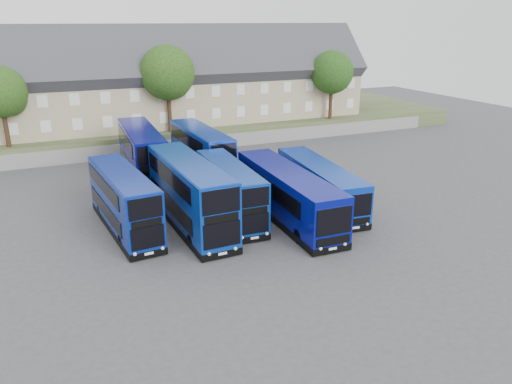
% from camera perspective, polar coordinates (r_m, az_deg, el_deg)
% --- Properties ---
extents(ground, '(120.00, 120.00, 0.00)m').
position_cam_1_polar(ground, '(32.55, -1.56, -5.61)').
color(ground, '#404045').
rests_on(ground, ground).
extents(retaining_wall, '(70.00, 0.40, 1.50)m').
position_cam_1_polar(retaining_wall, '(54.13, -11.31, 5.01)').
color(retaining_wall, slate).
rests_on(retaining_wall, ground).
extents(earth_bank, '(80.00, 20.00, 2.00)m').
position_cam_1_polar(earth_bank, '(63.65, -13.38, 7.19)').
color(earth_bank, '#404E2C').
rests_on(earth_bank, ground).
extents(terrace_row, '(54.00, 10.40, 11.20)m').
position_cam_1_polar(terrace_row, '(58.88, -13.03, 11.81)').
color(terrace_row, tan).
rests_on(terrace_row, earth_bank).
extents(dd_front_left, '(3.26, 10.44, 4.08)m').
position_cam_1_polar(dd_front_left, '(34.60, -14.84, -1.15)').
color(dd_front_left, navy).
rests_on(dd_front_left, ground).
extents(dd_front_mid, '(3.06, 11.69, 4.61)m').
position_cam_1_polar(dd_front_mid, '(34.33, -7.55, -0.35)').
color(dd_front_mid, navy).
rests_on(dd_front_mid, ground).
extents(dd_front_right, '(2.67, 9.93, 3.91)m').
position_cam_1_polar(dd_front_right, '(35.73, -3.00, -0.01)').
color(dd_front_right, navy).
rests_on(dd_front_right, ground).
extents(dd_rear_left, '(3.22, 11.70, 4.61)m').
position_cam_1_polar(dd_rear_left, '(45.23, -12.88, 4.11)').
color(dd_rear_left, '#060B7A').
rests_on(dd_rear_left, ground).
extents(dd_rear_right, '(2.84, 10.94, 4.32)m').
position_cam_1_polar(dd_rear_right, '(45.69, -6.25, 4.44)').
color(dd_rear_right, '#082A94').
rests_on(dd_rear_right, ground).
extents(coach_east_a, '(3.08, 13.03, 3.54)m').
position_cam_1_polar(coach_east_a, '(35.64, 3.61, -0.38)').
color(coach_east_a, '#060D7A').
rests_on(coach_east_a, ground).
extents(coach_east_b, '(3.56, 11.87, 3.20)m').
position_cam_1_polar(coach_east_b, '(38.57, 7.25, 0.77)').
color(coach_east_b, '#082D9F').
rests_on(coach_east_b, ground).
extents(tree_west, '(4.80, 4.80, 7.65)m').
position_cam_1_polar(tree_west, '(52.97, -27.01, 9.97)').
color(tree_west, '#382314').
rests_on(tree_west, earth_bank).
extents(tree_mid, '(5.76, 5.76, 9.18)m').
position_cam_1_polar(tree_mid, '(54.90, -9.97, 13.06)').
color(tree_mid, '#382314').
rests_on(tree_mid, earth_bank).
extents(tree_east, '(5.12, 5.12, 8.16)m').
position_cam_1_polar(tree_east, '(62.46, 8.74, 13.20)').
color(tree_east, '#382314').
rests_on(tree_east, earth_bank).
extents(tree_far, '(5.44, 5.44, 8.67)m').
position_cam_1_polar(tree_far, '(71.52, 9.88, 14.14)').
color(tree_far, '#382314').
rests_on(tree_far, earth_bank).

